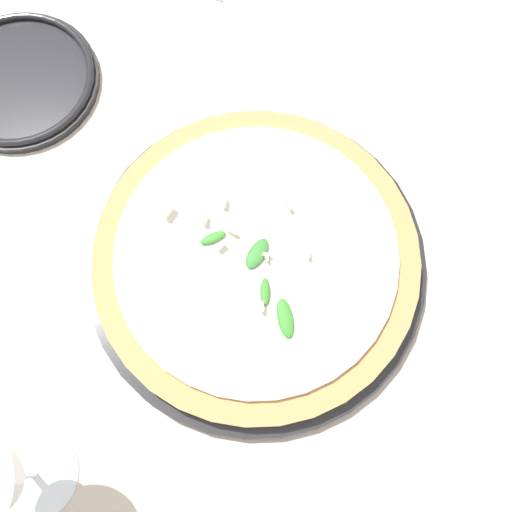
% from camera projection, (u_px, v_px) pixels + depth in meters
% --- Properties ---
extents(ground_plane, '(6.00, 6.00, 0.00)m').
position_uv_depth(ground_plane, '(295.00, 255.00, 0.60)').
color(ground_plane, beige).
extents(pizza_arugula_main, '(0.34, 0.34, 0.05)m').
position_uv_depth(pizza_arugula_main, '(256.00, 260.00, 0.58)').
color(pizza_arugula_main, black).
rests_on(pizza_arugula_main, ground_plane).
extents(side_plate_white, '(0.17, 0.17, 0.02)m').
position_uv_depth(side_plate_white, '(19.00, 80.00, 0.65)').
color(side_plate_white, black).
rests_on(side_plate_white, ground_plane).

